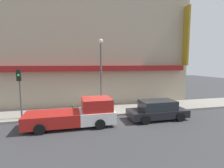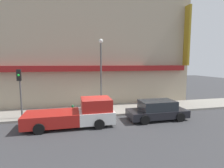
{
  "view_description": "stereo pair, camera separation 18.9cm",
  "coord_description": "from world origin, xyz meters",
  "px_view_note": "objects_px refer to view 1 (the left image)",
  "views": [
    {
      "loc": [
        -2.16,
        -12.71,
        4.08
      ],
      "look_at": [
        1.3,
        1.35,
        2.37
      ],
      "focal_mm": 28.0,
      "sensor_mm": 36.0,
      "label": 1
    },
    {
      "loc": [
        -1.97,
        -12.76,
        4.08
      ],
      "look_at": [
        1.3,
        1.35,
        2.37
      ],
      "focal_mm": 28.0,
      "sensor_mm": 36.0,
      "label": 2
    }
  ],
  "objects_px": {
    "fire_hydrant": "(73,109)",
    "street_lamp": "(101,67)",
    "parked_car": "(157,110)",
    "traffic_light": "(20,85)",
    "pickup_truck": "(77,114)"
  },
  "relations": [
    {
      "from": "pickup_truck",
      "to": "street_lamp",
      "type": "distance_m",
      "value": 4.77
    },
    {
      "from": "parked_car",
      "to": "traffic_light",
      "type": "relative_size",
      "value": 1.23
    },
    {
      "from": "fire_hydrant",
      "to": "traffic_light",
      "type": "height_order",
      "value": "traffic_light"
    },
    {
      "from": "fire_hydrant",
      "to": "street_lamp",
      "type": "xyz_separation_m",
      "value": [
        2.38,
        0.7,
        3.31
      ]
    },
    {
      "from": "fire_hydrant",
      "to": "traffic_light",
      "type": "xyz_separation_m",
      "value": [
        -3.57,
        -0.34,
        2.07
      ]
    },
    {
      "from": "street_lamp",
      "to": "traffic_light",
      "type": "bearing_deg",
      "value": -170.0
    },
    {
      "from": "pickup_truck",
      "to": "traffic_light",
      "type": "xyz_separation_m",
      "value": [
        -3.8,
        1.92,
        1.82
      ]
    },
    {
      "from": "fire_hydrant",
      "to": "traffic_light",
      "type": "bearing_deg",
      "value": -174.48
    },
    {
      "from": "fire_hydrant",
      "to": "street_lamp",
      "type": "relative_size",
      "value": 0.12
    },
    {
      "from": "fire_hydrant",
      "to": "parked_car",
      "type": "bearing_deg",
      "value": -20.63
    },
    {
      "from": "parked_car",
      "to": "traffic_light",
      "type": "height_order",
      "value": "traffic_light"
    },
    {
      "from": "fire_hydrant",
      "to": "traffic_light",
      "type": "relative_size",
      "value": 0.2
    },
    {
      "from": "pickup_truck",
      "to": "street_lamp",
      "type": "bearing_deg",
      "value": 55.7
    },
    {
      "from": "street_lamp",
      "to": "parked_car",
      "type": "bearing_deg",
      "value": -39.24
    },
    {
      "from": "pickup_truck",
      "to": "fire_hydrant",
      "type": "height_order",
      "value": "pickup_truck"
    }
  ]
}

